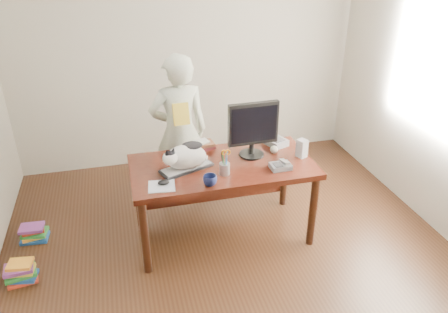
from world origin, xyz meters
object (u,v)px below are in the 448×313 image
book_stack (203,145)px  book_pile_b (34,233)px  keyboard (187,168)px  monitor (253,127)px  desk (220,174)px  coffee_mug (210,180)px  speaker (302,148)px  person (179,132)px  book_pile_a (21,272)px  calculator (275,141)px  mouse (164,182)px  cat (185,156)px  pen_cup (225,167)px  phone (281,166)px  baseball (274,149)px

book_stack → book_pile_b: bearing=169.0°
keyboard → monitor: monitor is taller
desk → keyboard: bearing=-164.5°
coffee_mug → speaker: size_ratio=0.68×
desk → person: person is taller
book_pile_a → book_pile_b: book_pile_a is taller
keyboard → calculator: bearing=-4.2°
mouse → cat: bearing=50.4°
cat → pen_cup: cat is taller
desk → phone: phone is taller
book_stack → calculator: book_stack is taller
phone → book_pile_b: phone is taller
pen_cup → phone: 0.49m
phone → cat: bearing=165.6°
speaker → book_stack: speaker is taller
mouse → book_pile_b: bearing=160.6°
coffee_mug → book_pile_b: bearing=156.5°
keyboard → book_stack: bearing=38.0°
desk → mouse: mouse is taller
keyboard → pen_cup: (0.29, -0.16, 0.05)m
desk → calculator: bearing=17.1°
monitor → calculator: (0.29, 0.18, -0.26)m
pen_cup → baseball: size_ratio=3.16×
cat → phone: (0.80, -0.18, -0.10)m
pen_cup → mouse: 0.52m
desk → book_pile_b: size_ratio=6.20×
baseball → book_pile_b: baseball is taller
book_stack → calculator: size_ratio=0.91×
desk → person: 0.68m
pen_cup → book_pile_a: bearing=-179.0°
speaker → book_pile_b: bearing=147.7°
coffee_mug → book_stack: 0.67m
desk → pen_cup: size_ratio=7.05×
coffee_mug → book_pile_a: coffee_mug is taller
keyboard → phone: bearing=-34.4°
pen_cup → book_pile_b: (-1.69, 0.52, -0.74)m
desk → cat: bearing=-163.9°
monitor → pen_cup: bearing=-144.4°
book_stack → desk: bearing=-79.8°
keyboard → cat: 0.12m
cat → book_pile_b: (-1.39, 0.37, -0.81)m
book_pile_a → book_pile_b: bearing=86.9°
desk → book_pile_a: bearing=-171.0°
pen_cup → desk: bearing=84.1°
keyboard → baseball: baseball is taller
phone → mouse: bearing=179.7°
keyboard → mouse: size_ratio=4.78×
book_pile_b → pen_cup: bearing=-17.1°
book_stack → speaker: bearing=-35.9°
speaker → calculator: size_ratio=0.63×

